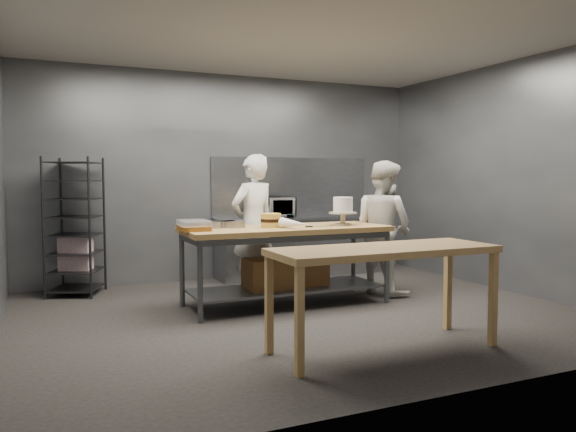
# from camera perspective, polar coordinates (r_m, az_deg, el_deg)

# --- Properties ---
(ground) EXTENTS (6.00, 6.00, 0.00)m
(ground) POSITION_cam_1_polar(r_m,az_deg,el_deg) (6.27, 1.52, -9.86)
(ground) COLOR black
(ground) RESTS_ON ground
(back_wall) EXTENTS (6.00, 0.04, 3.00)m
(back_wall) POSITION_cam_1_polar(r_m,az_deg,el_deg) (8.41, -5.90, 3.97)
(back_wall) COLOR #4C4F54
(back_wall) RESTS_ON ground
(work_table) EXTENTS (2.40, 0.90, 0.92)m
(work_table) POSITION_cam_1_polar(r_m,az_deg,el_deg) (6.57, -0.27, -4.13)
(work_table) COLOR olive
(work_table) RESTS_ON ground
(near_counter) EXTENTS (2.00, 0.70, 0.90)m
(near_counter) POSITION_cam_1_polar(r_m,az_deg,el_deg) (4.91, 9.75, -4.11)
(near_counter) COLOR olive
(near_counter) RESTS_ON ground
(back_counter) EXTENTS (2.60, 0.60, 0.90)m
(back_counter) POSITION_cam_1_polar(r_m,az_deg,el_deg) (8.55, 1.22, -3.05)
(back_counter) COLOR slate
(back_counter) RESTS_ON ground
(splashback_panel) EXTENTS (2.60, 0.02, 0.90)m
(splashback_panel) POSITION_cam_1_polar(r_m,az_deg,el_deg) (8.75, 0.39, 3.01)
(splashback_panel) COLOR slate
(splashback_panel) RESTS_ON back_counter
(speed_rack) EXTENTS (0.80, 0.83, 1.75)m
(speed_rack) POSITION_cam_1_polar(r_m,az_deg,el_deg) (7.62, -20.82, -1.12)
(speed_rack) COLOR black
(speed_rack) RESTS_ON ground
(chef_behind) EXTENTS (0.75, 0.61, 1.78)m
(chef_behind) POSITION_cam_1_polar(r_m,az_deg,el_deg) (7.11, -3.56, -0.92)
(chef_behind) COLOR silver
(chef_behind) RESTS_ON ground
(chef_right) EXTENTS (0.83, 0.96, 1.70)m
(chef_right) POSITION_cam_1_polar(r_m,az_deg,el_deg) (7.32, 9.66, -1.14)
(chef_right) COLOR silver
(chef_right) RESTS_ON ground
(microwave) EXTENTS (0.54, 0.37, 0.30)m
(microwave) POSITION_cam_1_polar(r_m,az_deg,el_deg) (8.32, -1.36, 0.89)
(microwave) COLOR black
(microwave) RESTS_ON back_counter
(frosted_cake_stand) EXTENTS (0.34, 0.34, 0.34)m
(frosted_cake_stand) POSITION_cam_1_polar(r_m,az_deg,el_deg) (6.78, 5.60, 0.86)
(frosted_cake_stand) COLOR #A59D84
(frosted_cake_stand) RESTS_ON work_table
(layer_cake) EXTENTS (0.23, 0.23, 0.16)m
(layer_cake) POSITION_cam_1_polar(r_m,az_deg,el_deg) (6.47, -1.76, -0.44)
(layer_cake) COLOR #ECBE4B
(layer_cake) RESTS_ON work_table
(cake_pans) EXTENTS (0.74, 0.39, 0.07)m
(cake_pans) POSITION_cam_1_polar(r_m,az_deg,el_deg) (6.45, -7.25, -0.86)
(cake_pans) COLOR gray
(cake_pans) RESTS_ON work_table
(piping_bag) EXTENTS (0.26, 0.40, 0.12)m
(piping_bag) POSITION_cam_1_polar(r_m,az_deg,el_deg) (6.27, 0.65, -0.77)
(piping_bag) COLOR white
(piping_bag) RESTS_ON work_table
(offset_spatula) EXTENTS (0.36, 0.02, 0.02)m
(offset_spatula) POSITION_cam_1_polar(r_m,az_deg,el_deg) (6.52, 2.85, -1.07)
(offset_spatula) COLOR slate
(offset_spatula) RESTS_ON work_table
(pastry_clamshells) EXTENTS (0.32, 0.43, 0.11)m
(pastry_clamshells) POSITION_cam_1_polar(r_m,az_deg,el_deg) (6.18, -9.56, -0.93)
(pastry_clamshells) COLOR brown
(pastry_clamshells) RESTS_ON work_table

